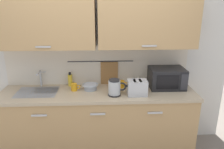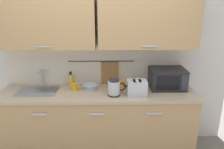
{
  "view_description": "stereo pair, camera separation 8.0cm",
  "coord_description": "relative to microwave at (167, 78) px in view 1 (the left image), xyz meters",
  "views": [
    {
      "loc": [
        0.06,
        -2.34,
        2.0
      ],
      "look_at": [
        0.19,
        0.33,
        1.12
      ],
      "focal_mm": 35.18,
      "sensor_mm": 36.0,
      "label": 1
    },
    {
      "loc": [
        0.14,
        -2.34,
        2.0
      ],
      "look_at": [
        0.19,
        0.33,
        1.12
      ],
      "focal_mm": 35.18,
      "sensor_mm": 36.0,
      "label": 2
    }
  ],
  "objects": [
    {
      "name": "mug_by_kettle",
      "position": [
        -0.6,
        0.02,
        -0.09
      ],
      "size": [
        0.12,
        0.08,
        0.09
      ],
      "color": "orange",
      "rests_on": "counter_unit"
    },
    {
      "name": "toaster",
      "position": [
        -0.44,
        -0.24,
        -0.04
      ],
      "size": [
        0.26,
        0.17,
        0.19
      ],
      "color": "#B7BABF",
      "rests_on": "counter_unit"
    },
    {
      "name": "back_wall_assembly",
      "position": [
        -0.93,
        0.12,
        0.49
      ],
      "size": [
        3.7,
        0.41,
        2.5
      ],
      "color": "silver",
      "rests_on": "ground"
    },
    {
      "name": "electric_kettle",
      "position": [
        -0.71,
        -0.24,
        -0.03
      ],
      "size": [
        0.23,
        0.16,
        0.21
      ],
      "color": "black",
      "rests_on": "counter_unit"
    },
    {
      "name": "mug_near_sink",
      "position": [
        -1.23,
        -0.06,
        -0.09
      ],
      "size": [
        0.12,
        0.08,
        0.09
      ],
      "color": "orange",
      "rests_on": "counter_unit"
    },
    {
      "name": "counter_unit",
      "position": [
        -0.94,
        -0.11,
        -0.58
      ],
      "size": [
        2.53,
        0.64,
        0.9
      ],
      "color": "tan",
      "rests_on": "ground"
    },
    {
      "name": "sink_faucet",
      "position": [
        -1.71,
        0.12,
        0.01
      ],
      "size": [
        0.09,
        0.17,
        0.22
      ],
      "color": "#B2B5BA",
      "rests_on": "counter_unit"
    },
    {
      "name": "microwave",
      "position": [
        0.0,
        0.0,
        0.0
      ],
      "size": [
        0.46,
        0.35,
        0.27
      ],
      "color": "black",
      "rests_on": "counter_unit"
    },
    {
      "name": "dish_soap_bottle",
      "position": [
        -1.31,
        0.12,
        -0.05
      ],
      "size": [
        0.06,
        0.06,
        0.2
      ],
      "color": "yellow",
      "rests_on": "counter_unit"
    },
    {
      "name": "mixing_bowl",
      "position": [
        -1.03,
        -0.04,
        -0.09
      ],
      "size": [
        0.21,
        0.21,
        0.08
      ],
      "color": "#A5ADB7",
      "rests_on": "counter_unit"
    }
  ]
}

